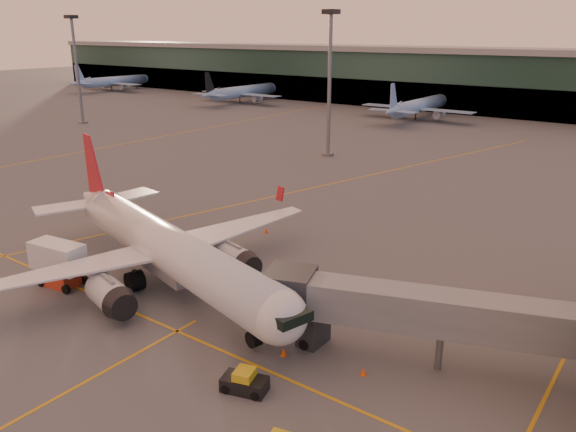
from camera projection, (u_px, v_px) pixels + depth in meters
The scene contains 14 objects.
ground at pixel (82, 338), 42.44m from camera, with size 600.00×600.00×0.00m, color #4C4F54.
taxi_markings at pixel (322, 193), 80.57m from camera, with size 100.12×173.00×0.01m.
terminal at pixel (547, 84), 148.10m from camera, with size 400.00×20.00×17.60m.
mast_west_far at pixel (76, 62), 135.78m from camera, with size 2.40×2.40×25.60m.
mast_west_near at pixel (330, 74), 99.47m from camera, with size 2.40×2.40×25.60m.
distant_aircraft_row at pixel (326, 111), 162.89m from camera, with size 225.00×34.00×13.00m.
main_airplane at pixel (164, 247), 50.01m from camera, with size 37.80×34.46×11.59m.
jet_bridge at pixel (465, 319), 37.11m from camera, with size 25.44×11.43×5.77m.
catering_truck at pixel (59, 262), 50.67m from camera, with size 5.50×2.98×4.06m.
pushback_tug at pixel (244, 382), 36.10m from camera, with size 3.25×2.33×1.51m.
cone_nose at pixel (363, 371), 37.87m from camera, with size 0.44×0.44×0.56m.
cone_tail at pixel (45, 243), 60.70m from camera, with size 0.48×0.48×0.62m.
cone_wing_left at pixel (266, 230), 64.52m from camera, with size 0.46×0.46×0.59m.
cone_fwd at pixel (284, 352), 40.11m from camera, with size 0.50×0.50×0.63m.
Camera 1 is at (34.69, -20.86, 22.17)m, focal length 35.00 mm.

